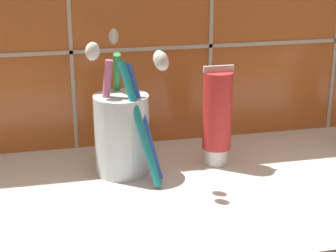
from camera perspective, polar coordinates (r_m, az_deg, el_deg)
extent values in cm
cube|color=silver|center=(68.86, 6.44, -6.51)|extent=(77.08, 33.02, 2.00)
cube|color=#C6662D|center=(78.76, 2.89, 11.71)|extent=(87.08, 1.50, 41.05)
cube|color=beige|center=(78.74, 3.00, 8.07)|extent=(87.08, 0.24, 0.50)
cube|color=beige|center=(75.06, -10.02, 11.08)|extent=(0.50, 0.24, 41.05)
cube|color=beige|center=(78.50, 4.44, 11.65)|extent=(0.50, 0.24, 41.05)
cylinder|color=silver|center=(69.40, -4.71, -0.88)|extent=(6.78, 6.78, 9.99)
cylinder|color=blue|center=(66.99, -2.47, 0.41)|extent=(4.23, 5.00, 13.86)
ellipsoid|color=white|center=(63.16, -0.65, 6.64)|extent=(2.47, 2.63, 2.64)
cylinder|color=green|center=(72.14, -5.19, 2.11)|extent=(1.44, 6.94, 14.83)
ellipsoid|color=white|center=(73.58, -5.56, 9.05)|extent=(1.49, 2.50, 2.68)
cylinder|color=pink|center=(68.29, -6.53, 0.88)|extent=(2.70, 1.05, 14.16)
ellipsoid|color=white|center=(66.18, -7.68, 7.52)|extent=(2.02, 1.41, 2.39)
cylinder|color=teal|center=(65.65, -2.88, 0.24)|extent=(4.48, 6.01, 14.41)
ellipsoid|color=white|center=(61.22, -0.81, 6.70)|extent=(2.43, 2.72, 2.68)
cylinder|color=white|center=(73.56, 5.26, -2.96)|extent=(3.16, 3.16, 2.21)
cylinder|color=red|center=(71.49, 5.40, 1.60)|extent=(3.72, 3.72, 10.05)
cube|color=silver|center=(70.06, 5.54, 5.83)|extent=(3.90, 0.36, 0.80)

